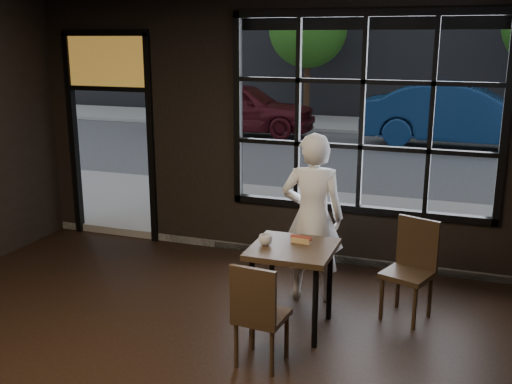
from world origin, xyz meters
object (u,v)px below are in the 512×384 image
at_px(man, 312,218).
at_px(navy_car, 462,115).
at_px(chair_near, 262,312).
at_px(cafe_table, 292,287).

bearing_deg(man, navy_car, -107.50).
distance_m(man, navy_car, 9.52).
xyz_separation_m(chair_near, man, (0.05, 1.40, 0.42)).
bearing_deg(chair_near, man, -87.48).
bearing_deg(man, chair_near, 77.67).
bearing_deg(cafe_table, chair_near, -95.32).
height_order(cafe_table, chair_near, chair_near).
distance_m(chair_near, man, 1.46).
relative_size(cafe_table, navy_car, 0.17).
distance_m(cafe_table, navy_car, 10.24).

